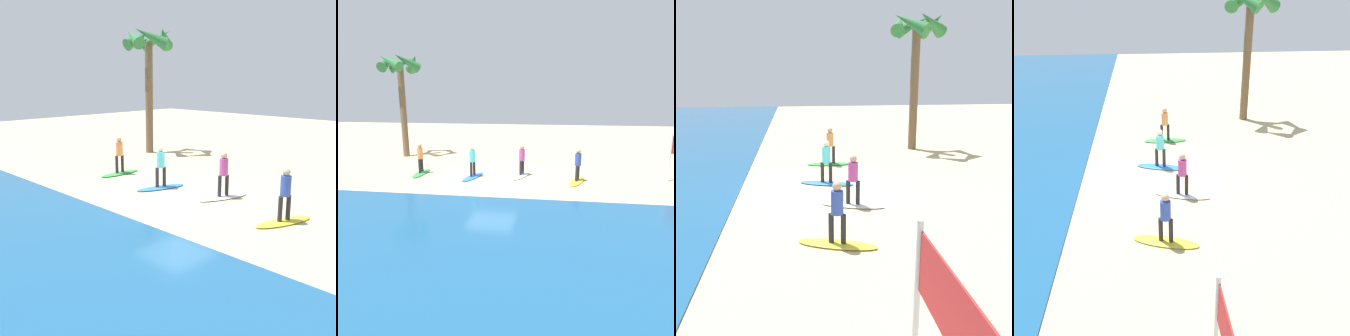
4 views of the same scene
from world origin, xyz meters
TOP-DOWN VIEW (x-y plane):
  - ground_plane at (0.00, 0.00)m, footprint 60.00×60.00m
  - surfboard_yellow at (-4.46, -0.13)m, footprint 1.18×2.17m
  - surfer_yellow at (-4.46, -0.13)m, footprint 0.32×0.44m
  - surfboard_white at (-1.55, -0.91)m, footprint 1.16×2.17m
  - surfer_white at (-1.55, -0.91)m, footprint 0.32×0.45m
  - surfboard_blue at (1.03, -0.22)m, footprint 1.11×2.17m
  - surfer_blue at (1.03, -0.22)m, footprint 0.32×0.45m
  - surfboard_green at (4.11, -0.60)m, footprint 0.56×2.10m
  - surfer_green at (4.11, -0.60)m, footprint 0.32×0.46m
  - palm_tree at (7.24, -5.30)m, footprint 2.88×3.03m

SIDE VIEW (x-z plane):
  - ground_plane at x=0.00m, z-range 0.00..0.00m
  - surfboard_yellow at x=-4.46m, z-range 0.00..0.09m
  - surfboard_white at x=-1.55m, z-range 0.00..0.09m
  - surfboard_blue at x=1.03m, z-range 0.00..0.09m
  - surfboard_green at x=4.11m, z-range 0.00..0.09m
  - surfer_yellow at x=-4.46m, z-range 0.22..1.86m
  - surfer_white at x=-1.55m, z-range 0.22..1.86m
  - surfer_blue at x=1.03m, z-range 0.22..1.86m
  - surfer_green at x=4.11m, z-range 0.22..1.86m
  - palm_tree at x=7.24m, z-range 2.17..9.34m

